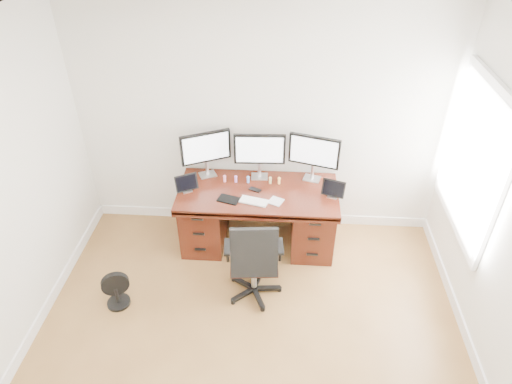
# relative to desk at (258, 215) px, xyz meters

# --- Properties ---
(back_wall) EXTENTS (4.00, 0.10, 2.70)m
(back_wall) POSITION_rel_desk_xyz_m (0.00, 0.42, 0.95)
(back_wall) COLOR silver
(back_wall) RESTS_ON ground
(desk) EXTENTS (1.70, 0.80, 0.75)m
(desk) POSITION_rel_desk_xyz_m (0.00, 0.00, 0.00)
(desk) COLOR #42170D
(desk) RESTS_ON ground
(office_chair) EXTENTS (0.58, 0.57, 0.99)m
(office_chair) POSITION_rel_desk_xyz_m (0.01, -0.81, -0.08)
(office_chair) COLOR black
(office_chair) RESTS_ON ground
(floor_fan) EXTENTS (0.27, 0.23, 0.39)m
(floor_fan) POSITION_rel_desk_xyz_m (-1.33, -1.01, -0.21)
(floor_fan) COLOR black
(floor_fan) RESTS_ON ground
(monitor_left) EXTENTS (0.51, 0.27, 0.53)m
(monitor_left) POSITION_rel_desk_xyz_m (-0.58, 0.24, 0.68)
(monitor_left) COLOR silver
(monitor_left) RESTS_ON desk
(monitor_center) EXTENTS (0.55, 0.15, 0.53)m
(monitor_center) POSITION_rel_desk_xyz_m (0.00, 0.24, 0.68)
(monitor_center) COLOR silver
(monitor_center) RESTS_ON desk
(monitor_right) EXTENTS (0.54, 0.19, 0.53)m
(monitor_right) POSITION_rel_desk_xyz_m (0.58, 0.24, 0.68)
(monitor_right) COLOR silver
(monitor_right) RESTS_ON desk
(tablet_left) EXTENTS (0.24, 0.17, 0.19)m
(tablet_left) POSITION_rel_desk_xyz_m (-0.75, -0.08, 0.43)
(tablet_left) COLOR silver
(tablet_left) RESTS_ON desk
(tablet_right) EXTENTS (0.25, 0.14, 0.19)m
(tablet_right) POSITION_rel_desk_xyz_m (0.79, -0.08, 0.43)
(tablet_right) COLOR silver
(tablet_right) RESTS_ON desk
(keyboard) EXTENTS (0.31, 0.19, 0.01)m
(keyboard) POSITION_rel_desk_xyz_m (-0.03, -0.23, 0.36)
(keyboard) COLOR silver
(keyboard) RESTS_ON desk
(trackpad) EXTENTS (0.18, 0.18, 0.01)m
(trackpad) POSITION_rel_desk_xyz_m (0.20, -0.21, 0.35)
(trackpad) COLOR silver
(trackpad) RESTS_ON desk
(drawing_tablet) EXTENTS (0.25, 0.20, 0.01)m
(drawing_tablet) POSITION_rel_desk_xyz_m (-0.29, -0.21, 0.35)
(drawing_tablet) COLOR black
(drawing_tablet) RESTS_ON desk
(phone) EXTENTS (0.14, 0.11, 0.01)m
(phone) POSITION_rel_desk_xyz_m (-0.03, -0.02, 0.35)
(phone) COLOR black
(phone) RESTS_ON desk
(figurine_pink) EXTENTS (0.03, 0.03, 0.09)m
(figurine_pink) POSITION_rel_desk_xyz_m (-0.37, 0.12, 0.40)
(figurine_pink) COLOR pink
(figurine_pink) RESTS_ON desk
(figurine_purple) EXTENTS (0.03, 0.03, 0.09)m
(figurine_purple) POSITION_rel_desk_xyz_m (-0.25, 0.12, 0.40)
(figurine_purple) COLOR #B66FD9
(figurine_purple) RESTS_ON desk
(figurine_blue) EXTENTS (0.03, 0.03, 0.09)m
(figurine_blue) POSITION_rel_desk_xyz_m (-0.12, 0.12, 0.40)
(figurine_blue) COLOR #588BDF
(figurine_blue) RESTS_ON desk
(figurine_yellow) EXTENTS (0.03, 0.03, 0.09)m
(figurine_yellow) POSITION_rel_desk_xyz_m (0.13, 0.12, 0.40)
(figurine_yellow) COLOR tan
(figurine_yellow) RESTS_ON desk
(figurine_orange) EXTENTS (0.03, 0.03, 0.09)m
(figurine_orange) POSITION_rel_desk_xyz_m (0.22, 0.12, 0.40)
(figurine_orange) COLOR #FEBC51
(figurine_orange) RESTS_ON desk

